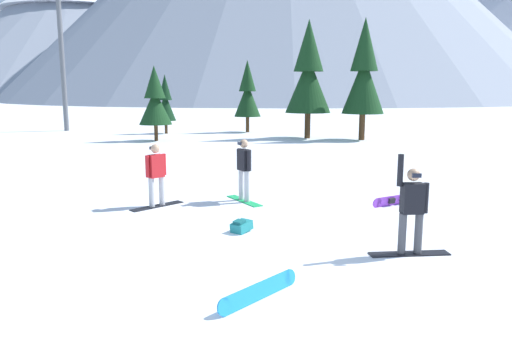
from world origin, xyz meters
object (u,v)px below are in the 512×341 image
object	(u,v)px
pine_tree_leaning	(247,93)
backpack_teal	(241,226)
loose_snowboard_near_left	(397,200)
pine_tree_young	(155,100)
snowboarder_background	(244,169)
pine_tree_short	(364,74)
pine_tree_broad	(308,74)
pine_tree_tall	(165,102)
ski_lift_tower	(61,44)
snowboarder_midground	(156,174)
loose_snowboard_near_right	(259,291)
snowboarder_foreground	(412,208)

from	to	relation	value
pine_tree_leaning	backpack_teal	bearing A→B (deg)	-88.00
loose_snowboard_near_left	pine_tree_young	bearing A→B (deg)	122.34
snowboarder_background	pine_tree_leaning	world-z (taller)	pine_tree_leaning
pine_tree_short	pine_tree_broad	bearing A→B (deg)	162.60
backpack_teal	pine_tree_tall	size ratio (longest dim) A/B	0.13
pine_tree_broad	ski_lift_tower	distance (m)	19.05
pine_tree_tall	ski_lift_tower	xyz separation A→B (m)	(-8.20, 2.22, 4.25)
snowboarder_midground	pine_tree_broad	distance (m)	19.71
pine_tree_leaning	ski_lift_tower	world-z (taller)	ski_lift_tower
loose_snowboard_near_right	snowboarder_foreground	bearing A→B (deg)	35.52
pine_tree_leaning	loose_snowboard_near_left	bearing A→B (deg)	-77.55
pine_tree_broad	loose_snowboard_near_left	bearing A→B (deg)	-87.13
loose_snowboard_near_left	pine_tree_young	xyz separation A→B (m)	(-10.42, 16.45, 2.36)
loose_snowboard_near_right	pine_tree_tall	size ratio (longest dim) A/B	0.32
pine_tree_broad	snowboarder_midground	bearing A→B (deg)	-106.77
pine_tree_short	pine_tree_leaning	world-z (taller)	pine_tree_short
pine_tree_young	pine_tree_leaning	bearing A→B (deg)	48.98
snowboarder_background	ski_lift_tower	bearing A→B (deg)	122.50
pine_tree_short	pine_tree_leaning	distance (m)	9.26
pine_tree_tall	snowboarder_foreground	bearing A→B (deg)	-68.48
snowboarder_midground	pine_tree_tall	world-z (taller)	pine_tree_tall
pine_tree_leaning	snowboarder_midground	bearing A→B (deg)	-93.79
ski_lift_tower	loose_snowboard_near_left	bearing A→B (deg)	-51.15
snowboarder_background	backpack_teal	distance (m)	3.06
pine_tree_leaning	pine_tree_young	bearing A→B (deg)	-131.02
snowboarder_background	pine_tree_tall	size ratio (longest dim) A/B	0.42
loose_snowboard_near_left	backpack_teal	world-z (taller)	backpack_teal
ski_lift_tower	pine_tree_broad	bearing A→B (deg)	-16.41
backpack_teal	ski_lift_tower	size ratio (longest dim) A/B	0.05
backpack_teal	pine_tree_tall	xyz separation A→B (m)	(-6.72, 24.03, 2.16)
snowboarder_foreground	pine_tree_young	xyz separation A→B (m)	(-9.60, 20.45, 1.60)
pine_tree_tall	loose_snowboard_near_left	bearing A→B (deg)	-63.15
loose_snowboard_near_right	pine_tree_broad	distance (m)	24.82
backpack_teal	pine_tree_young	bearing A→B (deg)	108.29
backpack_teal	pine_tree_tall	distance (m)	25.05
backpack_teal	pine_tree_broad	distance (m)	21.52
pine_tree_young	backpack_teal	bearing A→B (deg)	-71.71
snowboarder_midground	snowboarder_background	world-z (taller)	snowboarder_background
snowboarder_midground	pine_tree_broad	xyz separation A→B (m)	(5.61, 18.62, 3.21)
pine_tree_tall	pine_tree_broad	bearing A→B (deg)	-17.44
snowboarder_midground	pine_tree_short	bearing A→B (deg)	63.05
pine_tree_short	pine_tree_young	bearing A→B (deg)	-176.39
pine_tree_short	pine_tree_young	world-z (taller)	pine_tree_short
snowboarder_foreground	loose_snowboard_near_left	distance (m)	4.15
snowboarder_background	ski_lift_tower	size ratio (longest dim) A/B	0.15
snowboarder_midground	pine_tree_young	bearing A→B (deg)	103.06
snowboarder_foreground	snowboarder_midground	world-z (taller)	snowboarder_foreground
snowboarder_background	loose_snowboard_near_left	distance (m)	4.29
backpack_teal	loose_snowboard_near_right	bearing A→B (deg)	-82.60
snowboarder_background	pine_tree_tall	bearing A→B (deg)	107.49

